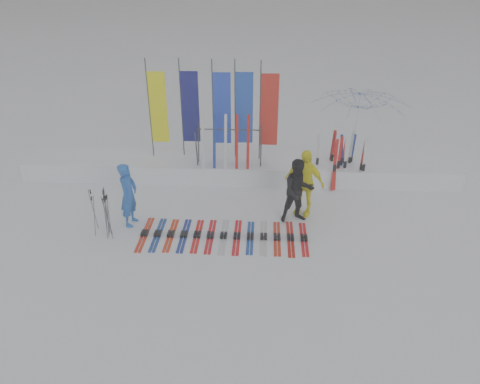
# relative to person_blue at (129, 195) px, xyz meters

# --- Properties ---
(ground) EXTENTS (120.00, 120.00, 0.00)m
(ground) POSITION_rel_person_blue_xyz_m (2.79, -1.47, -0.90)
(ground) COLOR white
(ground) RESTS_ON ground
(snow_bank) EXTENTS (14.00, 1.60, 0.60)m
(snow_bank) POSITION_rel_person_blue_xyz_m (2.79, 3.13, -0.60)
(snow_bank) COLOR white
(snow_bank) RESTS_ON ground
(person_blue) EXTENTS (0.53, 0.72, 1.80)m
(person_blue) POSITION_rel_person_blue_xyz_m (0.00, 0.00, 0.00)
(person_blue) COLOR blue
(person_blue) RESTS_ON ground
(person_black) EXTENTS (1.04, 0.90, 1.84)m
(person_black) POSITION_rel_person_blue_xyz_m (4.56, 0.42, 0.02)
(person_black) COLOR black
(person_black) RESTS_ON ground
(person_yellow) EXTENTS (1.24, 0.90, 1.95)m
(person_yellow) POSITION_rel_person_blue_xyz_m (4.74, 0.83, 0.07)
(person_yellow) COLOR #FEF710
(person_yellow) RESTS_ON ground
(tent_canopy) EXTENTS (3.86, 3.90, 2.85)m
(tent_canopy) POSITION_rel_person_blue_xyz_m (6.64, 3.75, 0.52)
(tent_canopy) COLOR white
(tent_canopy) RESTS_ON ground
(ski_row) EXTENTS (4.39, 1.69, 0.07)m
(ski_row) POSITION_rel_person_blue_xyz_m (2.60, -0.54, -0.87)
(ski_row) COLOR red
(ski_row) RESTS_ON ground
(pole_cluster) EXTENTS (0.62, 0.57, 1.26)m
(pole_cluster) POSITION_rel_person_blue_xyz_m (-0.53, -0.53, -0.29)
(pole_cluster) COLOR #595B60
(pole_cluster) RESTS_ON ground
(feather_flags) EXTENTS (4.10, 0.20, 3.20)m
(feather_flags) POSITION_rel_person_blue_xyz_m (2.05, 3.34, 1.34)
(feather_flags) COLOR #383A3F
(feather_flags) RESTS_ON ground
(ski_rack) EXTENTS (2.04, 0.80, 1.23)m
(ski_rack) POSITION_rel_person_blue_xyz_m (2.51, 2.73, 0.48)
(ski_rack) COLOR #383A3F
(ski_rack) RESTS_ON ground
(upright_skis) EXTENTS (1.46, 1.02, 1.69)m
(upright_skis) POSITION_rel_person_blue_xyz_m (6.09, 2.82, -0.10)
(upright_skis) COLOR red
(upright_skis) RESTS_ON ground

